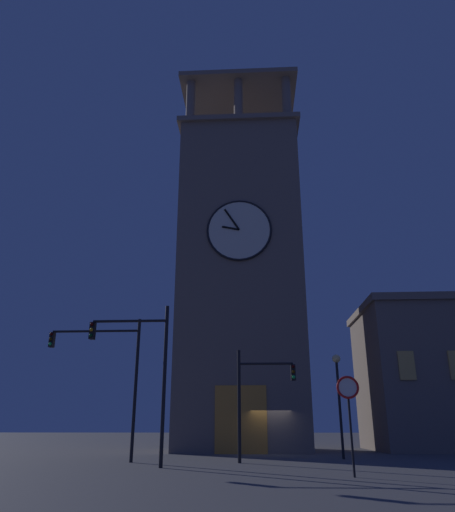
{
  "coord_description": "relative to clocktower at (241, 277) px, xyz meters",
  "views": [
    {
      "loc": [
        0.95,
        31.25,
        1.59
      ],
      "look_at": [
        2.9,
        -3.99,
        14.1
      ],
      "focal_mm": 33.74,
      "sensor_mm": 36.0,
      "label": 1
    }
  ],
  "objects": [
    {
      "name": "street_lamp",
      "position": [
        -5.35,
        8.45,
        -8.73
      ],
      "size": [
        0.44,
        0.44,
        5.27
      ],
      "color": "black",
      "rests_on": "ground_plane"
    },
    {
      "name": "ground_plane",
      "position": [
        -1.85,
        3.97,
        -12.39
      ],
      "size": [
        200.0,
        200.0,
        0.0
      ],
      "primitive_type": "plane",
      "color": "#4C4C51"
    },
    {
      "name": "traffic_signal_far",
      "position": [
        6.3,
        11.36,
        -7.95
      ],
      "size": [
        4.63,
        0.41,
        6.73
      ],
      "color": "black",
      "rests_on": "ground_plane"
    },
    {
      "name": "clocktower",
      "position": [
        0.0,
        0.0,
        0.0
      ],
      "size": [
        9.39,
        8.94,
        31.43
      ],
      "color": "#75665B",
      "rests_on": "ground_plane"
    },
    {
      "name": "traffic_signal_mid",
      "position": [
        3.97,
        14.34,
        -8.11
      ],
      "size": [
        3.51,
        0.41,
        6.67
      ],
      "color": "black",
      "rests_on": "ground_plane"
    },
    {
      "name": "traffic_signal_near",
      "position": [
        -1.05,
        11.5,
        -9.14
      ],
      "size": [
        2.8,
        0.41,
        5.1
      ],
      "color": "black",
      "rests_on": "ground_plane"
    },
    {
      "name": "no_horn_sign",
      "position": [
        -4.12,
        17.79,
        -9.84
      ],
      "size": [
        0.78,
        0.14,
        3.25
      ],
      "color": "black",
      "rests_on": "ground_plane"
    }
  ]
}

